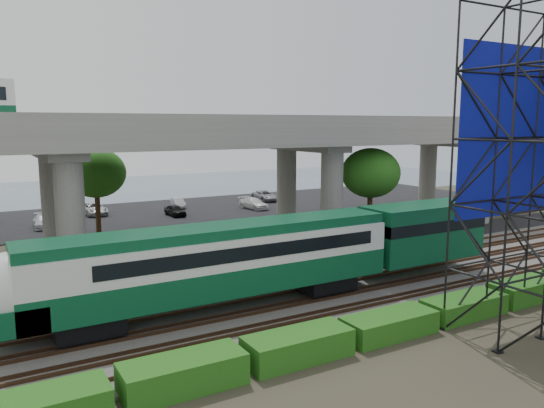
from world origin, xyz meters
TOP-DOWN VIEW (x-y plane):
  - ground at (0.00, 0.00)m, footprint 140.00×140.00m
  - ballast_bed at (0.00, 2.00)m, footprint 90.00×12.00m
  - service_road at (0.00, 10.50)m, footprint 90.00×5.00m
  - parking_lot at (0.00, 34.00)m, footprint 90.00×18.00m
  - harbor_water at (0.00, 56.00)m, footprint 140.00×40.00m
  - rail_tracks at (0.00, 2.00)m, footprint 90.00×9.52m
  - commuter_train at (-2.52, 2.00)m, footprint 29.30×3.06m
  - overpass at (-1.35, 16.00)m, footprint 80.00×12.00m
  - hedge_strip at (1.01, -4.30)m, footprint 34.60×1.80m
  - trees at (-4.67, 16.17)m, footprint 40.94×16.94m
  - parked_cars at (0.79, 33.70)m, footprint 36.74×9.54m

SIDE VIEW (x-z plane):
  - ground at x=0.00m, z-range 0.00..0.00m
  - harbor_water at x=0.00m, z-range 0.00..0.03m
  - service_road at x=0.00m, z-range 0.00..0.08m
  - parking_lot at x=0.00m, z-range 0.00..0.08m
  - ballast_bed at x=0.00m, z-range 0.00..0.20m
  - rail_tracks at x=0.00m, z-range 0.20..0.36m
  - hedge_strip at x=1.01m, z-range -0.04..1.16m
  - parked_cars at x=0.79m, z-range 0.06..1.32m
  - commuter_train at x=-2.52m, z-range 0.73..5.03m
  - trees at x=-4.67m, z-range 1.73..9.42m
  - overpass at x=-1.35m, z-range 2.01..14.41m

